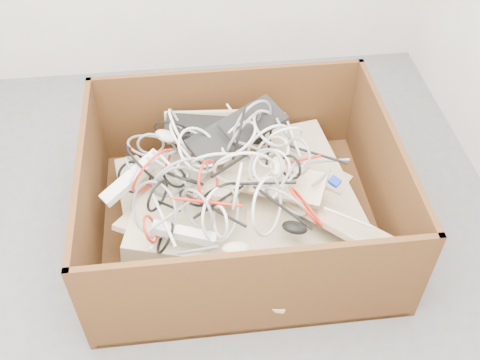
{
  "coord_description": "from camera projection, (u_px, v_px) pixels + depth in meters",
  "views": [
    {
      "loc": [
        0.06,
        -1.49,
        2.06
      ],
      "look_at": [
        0.25,
        0.19,
        0.3
      ],
      "focal_mm": 42.29,
      "sensor_mm": 36.0,
      "label": 1
    }
  ],
  "objects": [
    {
      "name": "room_shell",
      "position": [
        160.0,
        4.0,
        1.61
      ],
      "size": [
        3.04,
        3.04,
        2.5
      ],
      "color": "silver",
      "rests_on": "ground"
    },
    {
      "name": "cardboard_box",
      "position": [
        236.0,
        210.0,
        2.55
      ],
      "size": [
        1.31,
        1.09,
        0.54
      ],
      "color": "#38220E",
      "rests_on": "ground"
    },
    {
      "name": "cable_tangle",
      "position": [
        212.0,
        167.0,
        2.35
      ],
      "size": [
        1.04,
        0.87,
        0.45
      ],
      "color": "red",
      "rests_on": "keyboard_pile"
    },
    {
      "name": "mice_scatter",
      "position": [
        235.0,
        181.0,
        2.37
      ],
      "size": [
        0.81,
        0.7,
        0.21
      ],
      "color": "beige",
      "rests_on": "keyboard_pile"
    },
    {
      "name": "power_strip_left",
      "position": [
        132.0,
        178.0,
        2.37
      ],
      "size": [
        0.28,
        0.23,
        0.13
      ],
      "primitive_type": "cube",
      "rotation": [
        0.14,
        -0.26,
        0.64
      ],
      "color": "white",
      "rests_on": "keyboard_pile"
    },
    {
      "name": "keyboard_pile",
      "position": [
        244.0,
        178.0,
        2.5
      ],
      "size": [
        1.16,
        1.0,
        0.36
      ],
      "color": "beige",
      "rests_on": "cardboard_box"
    },
    {
      "name": "power_strip_right",
      "position": [
        184.0,
        233.0,
        2.2
      ],
      "size": [
        0.26,
        0.11,
        0.08
      ],
      "primitive_type": "cube",
      "rotation": [
        -0.1,
        0.17,
        -0.25
      ],
      "color": "white",
      "rests_on": "keyboard_pile"
    },
    {
      "name": "ground",
      "position": [
        189.0,
        263.0,
        2.51
      ],
      "size": [
        3.0,
        3.0,
        0.0
      ],
      "primitive_type": "plane",
      "color": "#515153",
      "rests_on": "ground"
    },
    {
      "name": "vga_plug",
      "position": [
        335.0,
        182.0,
        2.37
      ],
      "size": [
        0.06,
        0.06,
        0.03
      ],
      "primitive_type": "cube",
      "rotation": [
        0.09,
        0.14,
        -0.81
      ],
      "color": "#0C2AC0",
      "rests_on": "keyboard_pile"
    }
  ]
}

